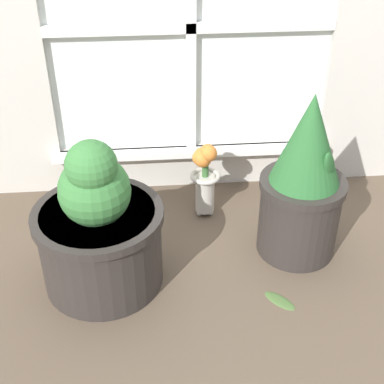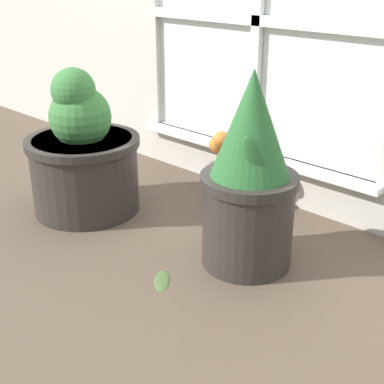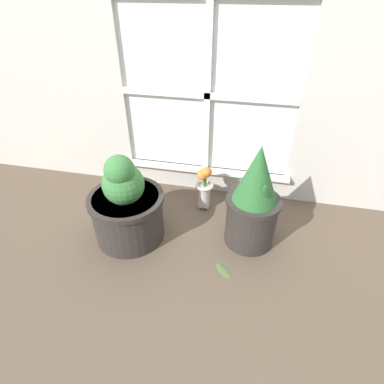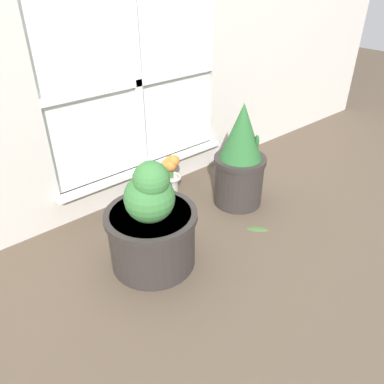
% 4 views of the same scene
% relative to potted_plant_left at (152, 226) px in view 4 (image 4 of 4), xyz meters
% --- Properties ---
extents(ground_plane, '(10.00, 10.00, 0.00)m').
position_rel_potted_plant_left_xyz_m(ground_plane, '(0.33, -0.12, -0.20)').
color(ground_plane, brown).
extents(potted_plant_left, '(0.40, 0.40, 0.51)m').
position_rel_potted_plant_left_xyz_m(potted_plant_left, '(0.00, 0.00, 0.00)').
color(potted_plant_left, '#2D2826').
rests_on(potted_plant_left, ground_plane).
extents(potted_plant_right, '(0.28, 0.28, 0.58)m').
position_rel_potted_plant_left_xyz_m(potted_plant_right, '(0.65, 0.10, 0.06)').
color(potted_plant_right, '#2D2826').
rests_on(potted_plant_right, ground_plane).
extents(flower_vase, '(0.11, 0.11, 0.30)m').
position_rel_potted_plant_left_xyz_m(flower_vase, '(0.36, 0.33, -0.01)').
color(flower_vase, '#BCB7AD').
rests_on(flower_vase, ground_plane).
extents(fallen_leaf, '(0.11, 0.11, 0.01)m').
position_rel_potted_plant_left_xyz_m(fallen_leaf, '(0.54, -0.15, -0.20)').
color(fallen_leaf, '#476633').
rests_on(fallen_leaf, ground_plane).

